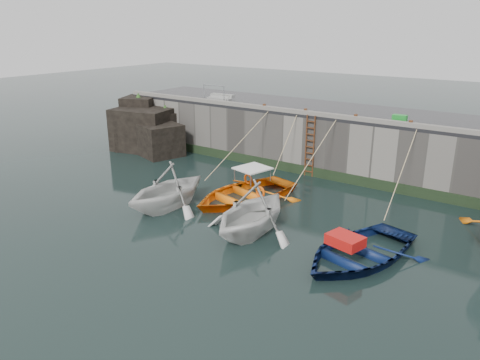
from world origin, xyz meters
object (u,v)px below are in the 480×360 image
Objects in this scene: bollard_b at (306,111)px; bollard_c at (356,117)px; boat_near_navy at (358,258)px; bollard_a at (264,107)px; bollard_d at (411,123)px; boat_near_blacktrim at (252,232)px; fish_crate at (400,118)px; boat_near_blue at (244,200)px; ladder at (310,146)px; boat_near_white at (168,207)px.

bollard_b and bollard_c have the same top height.
boat_near_navy is 8.80m from bollard_c.
bollard_b is at bearing 0.00° from bollard_a.
bollard_d is (-0.75, 7.44, 3.30)m from boat_near_navy.
bollard_c is (0.77, 7.79, 3.30)m from boat_near_blacktrim.
bollard_d is (0.74, -0.80, -0.02)m from fish_crate.
boat_near_blue is 1.06× the size of boat_near_navy.
ladder is at bearing -6.38° from bollard_a.
bollard_a is 1.00× the size of bollard_d.
boat_near_blue is 8.25m from bollard_d.
bollard_a is at bearing 180.00° from bollard_d.
boat_near_white is at bearing -115.97° from boat_near_blue.
fish_crate is at bearing 6.43° from bollard_a.
ladder is 0.74× the size of boat_near_white.
boat_near_white is (-2.97, -7.41, -1.59)m from ladder.
bollard_d is (3.37, 7.79, 3.30)m from boat_near_blacktrim.
bollard_c is at bearing 73.79° from boat_near_blue.
fish_crate is (4.83, 5.91, 3.32)m from boat_near_blue.
bollard_a reaches higher than boat_near_white.
bollard_a is 1.00× the size of bollard_c.
bollard_a and bollard_d have the same top height.
bollard_b is (-4.56, -0.80, -0.02)m from fish_crate.
boat_near_blue is (-0.77, -4.78, -1.59)m from ladder.
bollard_c is at bearing 81.08° from boat_near_blacktrim.
fish_crate is 2.34× the size of bollard_a.
bollard_b reaches higher than boat_near_blacktrim.
boat_near_blacktrim is 15.72× the size of bollard_c.
boat_near_blue is (2.20, 2.63, 0.00)m from boat_near_white.
boat_near_blacktrim is at bearing -95.65° from bollard_c.
bollard_d is at bearing 109.46° from boat_near_navy.
bollard_c is at bearing 0.00° from bollard_b.
boat_near_navy is at bearing -81.60° from fish_crate.
bollard_c is at bearing 180.00° from bollard_d.
boat_near_white is 0.98× the size of boat_near_blacktrim.
boat_near_white is 8.77m from bollard_b.
boat_near_navy is 17.99× the size of bollard_b.
ladder is 9.16m from boat_near_navy.
boat_near_white is at bearing -107.69° from bollard_b.
boat_near_blacktrim is 0.87× the size of boat_near_navy.
boat_near_white is 15.41× the size of bollard_c.
ladder is at bearing -33.86° from bollard_b.
boat_near_blue is at bearing 173.48° from boat_near_navy.
ladder is 1.81m from bollard_b.
ladder reaches higher than boat_near_blue.
boat_near_navy is 7.69× the size of fish_crate.
ladder is 0.60× the size of boat_near_blue.
bollard_c reaches higher than boat_near_blacktrim.
ladder is at bearing 94.77° from boat_near_blue.
boat_near_blacktrim reaches higher than boat_near_navy.
boat_near_navy is 17.99× the size of bollard_a.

